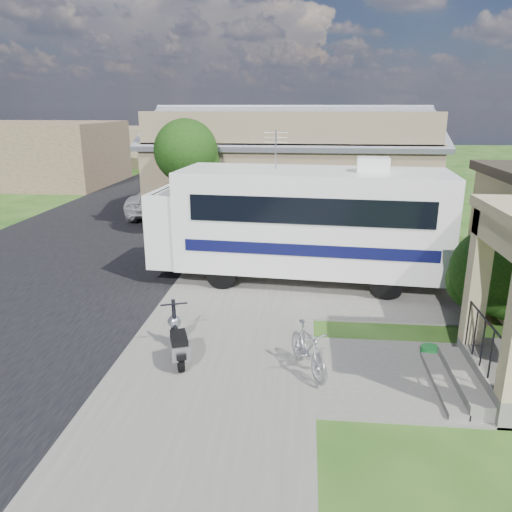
# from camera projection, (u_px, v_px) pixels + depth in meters

# --- Properties ---
(ground) EXTENTS (120.00, 120.00, 0.00)m
(ground) POSITION_uv_depth(u_px,v_px,m) (268.00, 347.00, 10.78)
(ground) COLOR #1C4011
(street_slab) EXTENTS (9.00, 80.00, 0.02)m
(street_slab) POSITION_uv_depth(u_px,v_px,m) (109.00, 229.00, 21.02)
(street_slab) COLOR black
(street_slab) RESTS_ON ground
(sidewalk_slab) EXTENTS (4.00, 80.00, 0.06)m
(sidewalk_slab) POSITION_uv_depth(u_px,v_px,m) (262.00, 233.00, 20.39)
(sidewalk_slab) COLOR #615E57
(sidewalk_slab) RESTS_ON ground
(driveway_slab) EXTENTS (7.00, 6.00, 0.05)m
(driveway_slab) POSITION_uv_depth(u_px,v_px,m) (329.00, 279.00, 14.92)
(driveway_slab) COLOR #615E57
(driveway_slab) RESTS_ON ground
(walk_slab) EXTENTS (4.00, 3.00, 0.05)m
(walk_slab) POSITION_uv_depth(u_px,v_px,m) (420.00, 377.00, 9.54)
(walk_slab) COLOR #615E57
(walk_slab) RESTS_ON ground
(warehouse) EXTENTS (12.50, 8.40, 5.04)m
(warehouse) POSITION_uv_depth(u_px,v_px,m) (291.00, 172.00, 23.51)
(warehouse) COLOR #887355
(warehouse) RESTS_ON ground
(distant_bldg_far) EXTENTS (10.00, 8.00, 4.00)m
(distant_bldg_far) POSITION_uv_depth(u_px,v_px,m) (36.00, 153.00, 32.77)
(distant_bldg_far) COLOR brown
(distant_bldg_far) RESTS_ON ground
(distant_bldg_near) EXTENTS (8.00, 7.00, 3.20)m
(distant_bldg_near) POSITION_uv_depth(u_px,v_px,m) (128.00, 146.00, 44.13)
(distant_bldg_near) COLOR #887355
(distant_bldg_near) RESTS_ON ground
(street_tree_a) EXTENTS (2.44, 2.40, 4.58)m
(street_tree_a) POSITION_uv_depth(u_px,v_px,m) (189.00, 154.00, 18.81)
(street_tree_a) COLOR black
(street_tree_a) RESTS_ON ground
(street_tree_b) EXTENTS (2.44, 2.40, 4.73)m
(street_tree_b) POSITION_uv_depth(u_px,v_px,m) (229.00, 135.00, 28.30)
(street_tree_b) COLOR black
(street_tree_b) RESTS_ON ground
(street_tree_c) EXTENTS (2.44, 2.40, 4.42)m
(street_tree_c) POSITION_uv_depth(u_px,v_px,m) (247.00, 132.00, 36.96)
(street_tree_c) COLOR black
(street_tree_c) RESTS_ON ground
(motorhome) EXTENTS (8.57, 3.28, 4.30)m
(motorhome) POSITION_uv_depth(u_px,v_px,m) (301.00, 220.00, 14.41)
(motorhome) COLOR white
(motorhome) RESTS_ON ground
(shrub) EXTENTS (2.26, 2.16, 2.77)m
(shrub) POSITION_uv_depth(u_px,v_px,m) (498.00, 267.00, 11.56)
(shrub) COLOR black
(shrub) RESTS_ON ground
(scooter) EXTENTS (0.82, 1.55, 1.05)m
(scooter) POSITION_uv_depth(u_px,v_px,m) (178.00, 342.00, 10.00)
(scooter) COLOR black
(scooter) RESTS_ON ground
(bicycle) EXTENTS (1.05, 1.65, 0.96)m
(bicycle) POSITION_uv_depth(u_px,v_px,m) (308.00, 351.00, 9.58)
(bicycle) COLOR #98989F
(bicycle) RESTS_ON ground
(pickup_truck) EXTENTS (2.62, 5.56, 1.54)m
(pickup_truck) POSITION_uv_depth(u_px,v_px,m) (166.00, 198.00, 23.88)
(pickup_truck) COLOR silver
(pickup_truck) RESTS_ON ground
(van) EXTENTS (3.66, 6.66, 1.83)m
(van) POSITION_uv_depth(u_px,v_px,m) (184.00, 177.00, 29.85)
(van) COLOR silver
(van) RESTS_ON ground
(garden_hose) EXTENTS (0.39, 0.39, 0.18)m
(garden_hose) POSITION_uv_depth(u_px,v_px,m) (430.00, 352.00, 10.39)
(garden_hose) COLOR #156C27
(garden_hose) RESTS_ON ground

